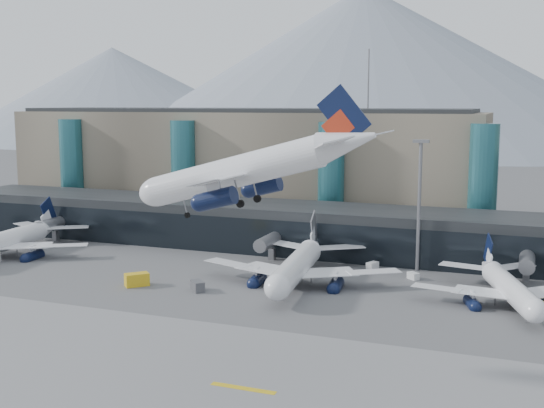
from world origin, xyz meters
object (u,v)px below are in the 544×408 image
Objects in this scene: veh_c at (197,286)px; veh_e at (544,308)px; lightmast_mid at (419,198)px; jet_parked_mid at (300,256)px; veh_d at (372,266)px; veh_g at (413,276)px; jet_parked_right at (506,278)px; hero_jet at (257,161)px; jet_parked_left at (14,233)px; veh_h at (137,280)px.

veh_c is 0.99× the size of veh_e.
lightmast_mid reaches higher than jet_parked_mid.
veh_d is (10.57, 13.44, -3.99)m from jet_parked_mid.
veh_g is (33.95, 21.41, -0.25)m from veh_c.
veh_e is at bearing -97.65° from veh_d.
lightmast_mid reaches higher than jet_parked_right.
lightmast_mid is 0.66× the size of jet_parked_mid.
lightmast_mid is at bearing 134.85° from veh_g.
veh_d is at bearing 92.68° from hero_jet.
veh_e is 1.48× the size of veh_g.
jet_parked_left is (-74.75, 43.82, -21.45)m from hero_jet.
lightmast_mid is at bearing -84.29° from jet_parked_left.
veh_e is (56.40, 7.35, 0.03)m from veh_c.
jet_parked_right is at bearing 62.65° from hero_jet.
veh_c is (-50.42, -12.39, -3.05)m from jet_parked_right.
veh_g is (8.74, -4.72, -0.09)m from veh_d.
hero_jet is at bearing -85.79° from veh_h.
jet_parked_left is 0.97× the size of jet_parked_mid.
jet_parked_right is 7.79× the size of veh_h.
veh_d is at bearing 43.49° from jet_parked_right.
veh_c is 1.26× the size of veh_d.
lightmast_mid is 6.14× the size of veh_h.
jet_parked_left is at bearing 83.47° from jet_parked_mid.
veh_h is at bearing -147.40° from lightmast_mid.
veh_h is at bearing -113.69° from jet_parked_left.
jet_parked_mid is 17.56m from veh_d.
veh_c is at bearing 159.46° from veh_d.
veh_c is 11.71m from veh_h.
lightmast_mid is 7.86× the size of veh_e.
lightmast_mid is 0.79× the size of hero_jet.
veh_d is 9.94m from veh_g.
jet_parked_mid is (65.44, 0.05, 0.15)m from jet_parked_left.
lightmast_mid is at bearing -53.20° from veh_d.
jet_parked_left is 16.98× the size of veh_g.
hero_jet is at bearing -58.73° from veh_g.
lightmast_mid is 0.68× the size of jet_parked_left.
veh_h is (-26.31, -13.53, -3.57)m from jet_parked_mid.
veh_c is at bearing -140.07° from lightmast_mid.
lightmast_mid is at bearing -12.76° from veh_h.
veh_h is (-68.08, -8.18, 0.23)m from veh_e.
lightmast_mid is 25.30m from jet_parked_right.
veh_h is (-35.62, 30.34, -24.87)m from hero_jet.
jet_parked_mid is at bearing 159.09° from veh_e.
veh_g is at bearing 83.17° from hero_jet.
hero_jet is 10.03× the size of veh_c.
jet_parked_right reaches higher than veh_h.
jet_parked_left is at bearing -169.61° from lightmast_mid.
hero_jet is 49.65m from jet_parked_mid.
jet_parked_mid is at bearing -94.64° from jet_parked_left.
lightmast_mid reaches higher than veh_h.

